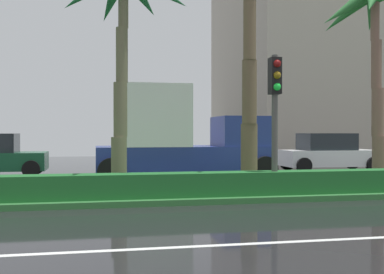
{
  "coord_description": "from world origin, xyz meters",
  "views": [
    {
      "loc": [
        1.97,
        -5.24,
        1.79
      ],
      "look_at": [
        5.15,
        10.63,
        1.61
      ],
      "focal_mm": 44.56,
      "sensor_mm": 36.0,
      "label": 1
    }
  ],
  "objects_px": {
    "palm_tree_mid_right": "(375,16)",
    "box_truck_lead": "(182,138)",
    "car_in_traffic_third": "(328,153)",
    "traffic_signal_median_right": "(275,98)"
  },
  "relations": [
    {
      "from": "palm_tree_mid_right",
      "to": "box_truck_lead",
      "type": "height_order",
      "value": "palm_tree_mid_right"
    },
    {
      "from": "box_truck_lead",
      "to": "car_in_traffic_third",
      "type": "bearing_deg",
      "value": 20.49
    },
    {
      "from": "car_in_traffic_third",
      "to": "palm_tree_mid_right",
      "type": "bearing_deg",
      "value": -105.38
    },
    {
      "from": "palm_tree_mid_right",
      "to": "traffic_signal_median_right",
      "type": "height_order",
      "value": "palm_tree_mid_right"
    },
    {
      "from": "traffic_signal_median_right",
      "to": "box_truck_lead",
      "type": "height_order",
      "value": "traffic_signal_median_right"
    },
    {
      "from": "box_truck_lead",
      "to": "traffic_signal_median_right",
      "type": "bearing_deg",
      "value": -74.7
    },
    {
      "from": "traffic_signal_median_right",
      "to": "car_in_traffic_third",
      "type": "relative_size",
      "value": 0.85
    },
    {
      "from": "traffic_signal_median_right",
      "to": "car_in_traffic_third",
      "type": "height_order",
      "value": "traffic_signal_median_right"
    },
    {
      "from": "palm_tree_mid_right",
      "to": "car_in_traffic_third",
      "type": "relative_size",
      "value": 1.53
    },
    {
      "from": "traffic_signal_median_right",
      "to": "car_in_traffic_third",
      "type": "xyz_separation_m",
      "value": [
        5.74,
        8.16,
        -1.84
      ]
    }
  ]
}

